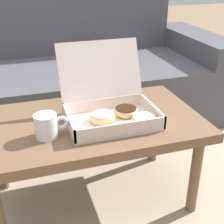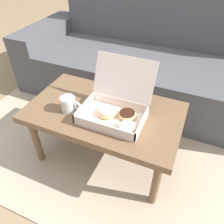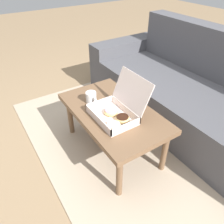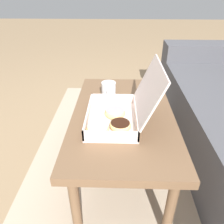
{
  "view_description": "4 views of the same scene",
  "coord_description": "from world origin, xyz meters",
  "px_view_note": "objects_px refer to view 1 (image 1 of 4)",
  "views": [
    {
      "loc": [
        -0.26,
        -1.13,
        1.0
      ],
      "look_at": [
        0.07,
        -0.09,
        0.47
      ],
      "focal_mm": 50.0,
      "sensor_mm": 36.0,
      "label": 1
    },
    {
      "loc": [
        0.43,
        -0.92,
        1.22
      ],
      "look_at": [
        0.07,
        -0.09,
        0.47
      ],
      "focal_mm": 35.0,
      "sensor_mm": 36.0,
      "label": 2
    },
    {
      "loc": [
        1.13,
        -0.77,
        1.38
      ],
      "look_at": [
        0.07,
        -0.09,
        0.47
      ],
      "focal_mm": 35.0,
      "sensor_mm": 36.0,
      "label": 3
    },
    {
      "loc": [
        0.98,
        -0.06,
        1.02
      ],
      "look_at": [
        0.07,
        -0.09,
        0.47
      ],
      "focal_mm": 35.0,
      "sensor_mm": 36.0,
      "label": 4
    }
  ],
  "objects_px": {
    "couch": "(59,80)",
    "coffee_mug": "(47,126)",
    "pastry_box": "(114,107)",
    "coffee_table": "(91,130)"
  },
  "relations": [
    {
      "from": "coffee_table",
      "to": "pastry_box",
      "type": "bearing_deg",
      "value": -12.81
    },
    {
      "from": "couch",
      "to": "coffee_mug",
      "type": "height_order",
      "value": "couch"
    },
    {
      "from": "couch",
      "to": "coffee_mug",
      "type": "distance_m",
      "value": 0.99
    },
    {
      "from": "coffee_mug",
      "to": "coffee_table",
      "type": "bearing_deg",
      "value": 24.5
    },
    {
      "from": "coffee_table",
      "to": "coffee_mug",
      "type": "bearing_deg",
      "value": -155.5
    },
    {
      "from": "pastry_box",
      "to": "coffee_mug",
      "type": "distance_m",
      "value": 0.28
    },
    {
      "from": "coffee_mug",
      "to": "couch",
      "type": "bearing_deg",
      "value": 79.21
    },
    {
      "from": "coffee_table",
      "to": "pastry_box",
      "type": "xyz_separation_m",
      "value": [
        0.09,
        -0.02,
        0.1
      ]
    },
    {
      "from": "coffee_table",
      "to": "coffee_mug",
      "type": "distance_m",
      "value": 0.22
    },
    {
      "from": "coffee_table",
      "to": "coffee_mug",
      "type": "relative_size",
      "value": 7.19
    }
  ]
}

